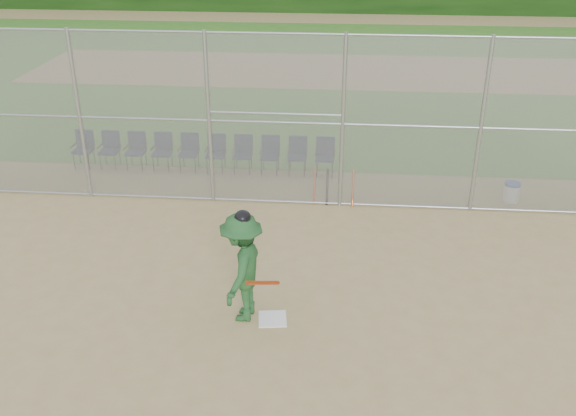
# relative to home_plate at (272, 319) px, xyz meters

# --- Properties ---
(ground) EXTENTS (100.00, 100.00, 0.00)m
(ground) POSITION_rel_home_plate_xyz_m (0.08, -0.37, -0.01)
(ground) COLOR tan
(ground) RESTS_ON ground
(grass_strip) EXTENTS (100.00, 100.00, 0.00)m
(grass_strip) POSITION_rel_home_plate_xyz_m (0.08, 17.63, -0.01)
(grass_strip) COLOR #366D20
(grass_strip) RESTS_ON ground
(dirt_patch_far) EXTENTS (24.00, 24.00, 0.00)m
(dirt_patch_far) POSITION_rel_home_plate_xyz_m (0.08, 17.63, -0.00)
(dirt_patch_far) COLOR tan
(dirt_patch_far) RESTS_ON ground
(backstop_fence) EXTENTS (16.09, 0.09, 4.00)m
(backstop_fence) POSITION_rel_home_plate_xyz_m (0.08, 4.63, 2.06)
(backstop_fence) COLOR gray
(backstop_fence) RESTS_ON ground
(home_plate) EXTENTS (0.53, 0.53, 0.02)m
(home_plate) POSITION_rel_home_plate_xyz_m (0.00, 0.00, 0.00)
(home_plate) COLOR white
(home_plate) RESTS_ON ground
(batter_at_plate) EXTENTS (1.10, 1.42, 2.03)m
(batter_at_plate) POSITION_rel_home_plate_xyz_m (-0.50, 0.06, 0.97)
(batter_at_plate) COLOR #205025
(batter_at_plate) RESTS_ON ground
(water_cooler) EXTENTS (0.37, 0.37, 0.47)m
(water_cooler) POSITION_rel_home_plate_xyz_m (5.13, 5.22, 0.23)
(water_cooler) COLOR white
(water_cooler) RESTS_ON ground
(spare_bats) EXTENTS (0.96, 0.41, 0.82)m
(spare_bats) POSITION_rel_home_plate_xyz_m (0.93, 4.77, 0.39)
(spare_bats) COLOR #D84C14
(spare_bats) RESTS_ON ground
(chair_0) EXTENTS (0.54, 0.52, 0.96)m
(chair_0) POSITION_rel_home_plate_xyz_m (-5.76, 6.45, 0.47)
(chair_0) COLOR #101B3E
(chair_0) RESTS_ON ground
(chair_1) EXTENTS (0.54, 0.52, 0.96)m
(chair_1) POSITION_rel_home_plate_xyz_m (-5.05, 6.45, 0.47)
(chair_1) COLOR #101B3E
(chair_1) RESTS_ON ground
(chair_2) EXTENTS (0.54, 0.52, 0.96)m
(chair_2) POSITION_rel_home_plate_xyz_m (-4.33, 6.45, 0.47)
(chair_2) COLOR #101B3E
(chair_2) RESTS_ON ground
(chair_3) EXTENTS (0.54, 0.52, 0.96)m
(chair_3) POSITION_rel_home_plate_xyz_m (-3.62, 6.45, 0.47)
(chair_3) COLOR #101B3E
(chair_3) RESTS_ON ground
(chair_4) EXTENTS (0.54, 0.52, 0.96)m
(chair_4) POSITION_rel_home_plate_xyz_m (-2.90, 6.45, 0.47)
(chair_4) COLOR #101B3E
(chair_4) RESTS_ON ground
(chair_5) EXTENTS (0.54, 0.52, 0.96)m
(chair_5) POSITION_rel_home_plate_xyz_m (-2.19, 6.45, 0.47)
(chair_5) COLOR #101B3E
(chair_5) RESTS_ON ground
(chair_6) EXTENTS (0.54, 0.52, 0.96)m
(chair_6) POSITION_rel_home_plate_xyz_m (-1.48, 6.45, 0.47)
(chair_6) COLOR #101B3E
(chair_6) RESTS_ON ground
(chair_7) EXTENTS (0.54, 0.52, 0.96)m
(chair_7) POSITION_rel_home_plate_xyz_m (-0.76, 6.45, 0.47)
(chair_7) COLOR #101B3E
(chair_7) RESTS_ON ground
(chair_8) EXTENTS (0.54, 0.52, 0.96)m
(chair_8) POSITION_rel_home_plate_xyz_m (-0.05, 6.45, 0.47)
(chair_8) COLOR #101B3E
(chair_8) RESTS_ON ground
(chair_9) EXTENTS (0.54, 0.52, 0.96)m
(chair_9) POSITION_rel_home_plate_xyz_m (0.67, 6.45, 0.47)
(chair_9) COLOR #101B3E
(chair_9) RESTS_ON ground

